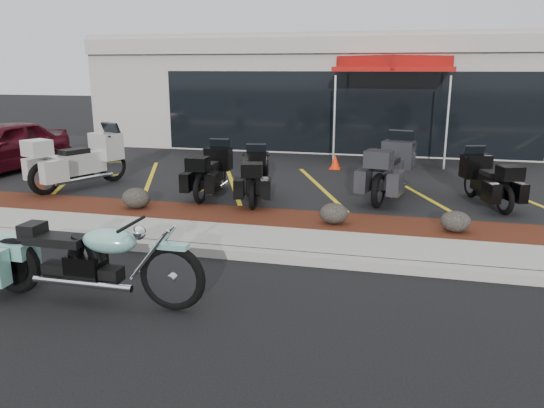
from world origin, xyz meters
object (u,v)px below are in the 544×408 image
(parked_car, at_px, (0,147))
(popup_canopy, at_px, (394,66))
(traffic_cone, at_px, (335,162))
(touring_white, at_px, (112,152))
(hero_cruiser, at_px, (172,268))

(parked_car, relative_size, popup_canopy, 0.92)
(parked_car, bearing_deg, traffic_cone, 24.16)
(traffic_cone, distance_m, popup_canopy, 3.73)
(touring_white, height_order, traffic_cone, touring_white)
(traffic_cone, relative_size, popup_canopy, 0.09)
(traffic_cone, bearing_deg, hero_cruiser, -95.32)
(touring_white, height_order, popup_canopy, popup_canopy)
(popup_canopy, bearing_deg, parked_car, -178.01)
(hero_cruiser, bearing_deg, popup_canopy, 79.07)
(hero_cruiser, height_order, traffic_cone, hero_cruiser)
(parked_car, distance_m, traffic_cone, 9.15)
(parked_car, xyz_separation_m, popup_canopy, (10.16, 4.86, 2.13))
(hero_cruiser, relative_size, parked_car, 0.79)
(hero_cruiser, xyz_separation_m, popup_canopy, (2.26, 11.37, 2.41))
(hero_cruiser, height_order, touring_white, touring_white)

